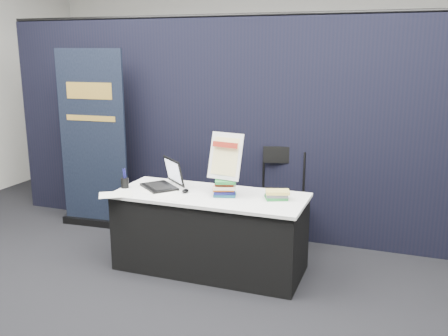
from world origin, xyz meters
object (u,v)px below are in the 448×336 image
Objects in this scene: display_table at (210,232)px; laptop at (161,180)px; info_sign at (225,157)px; stacking_chair at (279,193)px; pullup_banner at (93,150)px; book_stack_short at (277,195)px; book_stack_tall at (224,188)px.

laptop is at bearing 172.15° from display_table.
info_sign is 1.01m from stacking_chair.
pullup_banner is at bearing 170.46° from info_sign.
book_stack_short is 2.42m from pullup_banner.
book_stack_tall is 0.92m from stacking_chair.
laptop is 1.27m from stacking_chair.
info_sign reaches higher than book_stack_tall.
info_sign is (0.69, -0.05, 0.30)m from laptop.
book_stack_tall is at bearing -81.02° from info_sign.
book_stack_tall is at bearing -126.35° from stacking_chair.
pullup_banner is (-2.35, 0.59, 0.13)m from book_stack_short.
display_table is at bearing -24.41° from pullup_banner.
display_table is at bearing 32.57° from laptop.
pullup_banner reaches higher than laptop.
laptop is 2.25× the size of book_stack_tall.
laptop is 2.04× the size of book_stack_short.
stacking_chair reaches higher than display_table.
display_table is at bearing -134.77° from stacking_chair.
laptop is at bearing -29.76° from pullup_banner.
book_stack_tall is 0.50× the size of info_sign.
laptop is at bearing 173.35° from book_stack_tall.
stacking_chair reaches higher than book_stack_tall.
book_stack_tall is at bearing -2.16° from display_table.
book_stack_tall is 0.49m from book_stack_short.
book_stack_tall is 0.21× the size of stacking_chair.
info_sign is 1.98m from pullup_banner.
pullup_banner is (-1.72, 0.65, 0.55)m from display_table.
pullup_banner reaches higher than display_table.
book_stack_short is 0.58m from info_sign.
pullup_banner is 2.21m from stacking_chair.
info_sign is at bearing -22.22° from pullup_banner.
info_sign is at bearing 36.28° from laptop.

